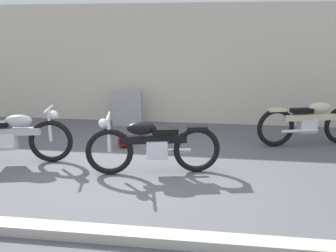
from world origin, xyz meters
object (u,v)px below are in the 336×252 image
stone_marker (128,108)px  motorcycle_cream (311,122)px  motorcycle_silver (10,137)px  motorcycle_black (152,145)px  helmet (125,141)px

stone_marker → motorcycle_cream: bearing=-15.0°
motorcycle_cream → motorcycle_silver: bearing=-177.3°
stone_marker → motorcycle_black: size_ratio=0.41×
stone_marker → helmet: bearing=-78.0°
helmet → motorcycle_black: 1.58m
helmet → motorcycle_cream: motorcycle_cream is taller
stone_marker → motorcycle_cream: (4.10, -1.10, 0.04)m
helmet → motorcycle_black: size_ratio=0.13×
stone_marker → motorcycle_black: (1.20, -3.14, 0.03)m
helmet → motorcycle_black: (0.81, -1.32, 0.33)m
motorcycle_silver → stone_marker: bearing=52.9°
stone_marker → motorcycle_cream: 4.25m
motorcycle_cream → motorcycle_silver: 5.78m
stone_marker → motorcycle_cream: size_ratio=0.40×
stone_marker → helmet: stone_marker is taller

